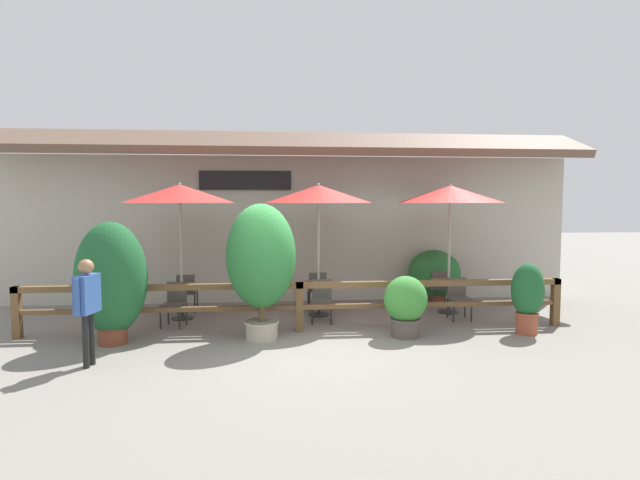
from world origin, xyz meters
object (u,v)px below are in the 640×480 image
Objects in this scene: potted_plant_entrance_palm at (405,304)px; chair_middle_wallside at (317,288)px; pedestrian at (87,298)px; patio_umbrella_middle at (319,194)px; chair_near_wallside at (187,291)px; potted_plant_tall_tropical at (111,280)px; potted_plant_corner_fern at (527,296)px; patio_umbrella_near at (180,194)px; chair_near_streetside at (175,302)px; patio_umbrella_far at (450,194)px; chair_far_streetside at (459,296)px; dining_table_far at (448,287)px; chair_far_wallside at (439,286)px; dining_table_middle at (319,289)px; potted_plant_small_flowering at (434,275)px; dining_table_near at (182,292)px; chair_middle_streetside at (322,298)px; potted_plant_broad_leaf at (261,259)px.

chair_middle_wallside is at bearing 119.42° from potted_plant_entrance_palm.
potted_plant_entrance_palm is at bearing 113.96° from pedestrian.
chair_near_wallside is at bearing 169.17° from patio_umbrella_middle.
chair_near_wallside is 0.41× the size of potted_plant_tall_tropical.
chair_near_wallside is at bearing 150.74° from potted_plant_entrance_palm.
patio_umbrella_middle reaches higher than potted_plant_corner_fern.
chair_near_streetside is (-0.03, -0.63, -2.15)m from patio_umbrella_near.
chair_near_streetside is 6.28m from patio_umbrella_far.
chair_near_streetside and chair_near_wallside have the same top height.
chair_middle_wallside is at bearing 157.97° from chair_far_streetside.
dining_table_far is 0.65m from chair_far_streetside.
chair_near_streetside is at bearing -173.23° from dining_table_far.
chair_far_wallside is (0.01, 0.65, -2.15)m from patio_umbrella_far.
dining_table_far is 2.08m from potted_plant_corner_fern.
potted_plant_corner_fern is at bearing -54.33° from chair_far_streetside.
chair_near_streetside is 1.25m from chair_near_wallside.
dining_table_middle is at bearing 24.39° from chair_near_streetside.
chair_near_wallside reaches higher than dining_table_middle.
potted_plant_corner_fern is (3.76, -1.89, -1.92)m from patio_umbrella_middle.
potted_plant_small_flowering is at bearing 133.22° from pedestrian.
chair_far_streetside is 0.65× the size of potted_plant_corner_fern.
dining_table_middle is 0.74× the size of potted_plant_entrance_palm.
patio_umbrella_near is 3.50m from pedestrian.
potted_plant_corner_fern is (2.33, -0.02, 0.12)m from potted_plant_entrance_palm.
dining_table_near is 1.00× the size of dining_table_middle.
dining_table_far is at bearing 18.51° from chair_middle_streetside.
patio_umbrella_near reaches higher than potted_plant_entrance_palm.
chair_middle_wallside is (0.03, 0.61, -2.15)m from patio_umbrella_middle.
patio_umbrella_far is 2.25m from chair_far_wallside.
potted_plant_broad_leaf is (-4.10, -1.16, 0.96)m from chair_far_streetside.
potted_plant_entrance_palm is 3.41m from potted_plant_small_flowering.
dining_table_near is at bearing -179.31° from patio_umbrella_far.
potted_plant_tall_tropical is (-3.78, -1.85, 0.55)m from dining_table_middle.
dining_table_near is 0.63m from chair_near_streetside.
potted_plant_broad_leaf is at bearing 62.37° from chair_middle_wallside.
patio_umbrella_middle reaches higher than chair_far_wallside.
dining_table_middle is 0.95× the size of chair_far_wallside.
chair_middle_wallside is 2.86m from potted_plant_entrance_palm.
patio_umbrella_far is at bearing 17.93° from chair_near_streetside.
dining_table_near is 0.29× the size of patio_umbrella_far.
chair_middle_wallside and chair_far_wallside have the same top height.
patio_umbrella_far is 1.77× the size of pedestrian.
potted_plant_tall_tropical reaches higher than chair_near_wallside.
potted_plant_small_flowering reaches higher than chair_middle_wallside.
potted_plant_corner_fern reaches higher than chair_far_wallside.
dining_table_near is 5.85m from chair_far_streetside.
chair_far_streetside is at bearing -91.07° from dining_table_far.
patio_umbrella_middle is at bearing 20.43° from chair_far_wallside.
chair_middle_streetside is 1.00× the size of chair_far_wallside.
potted_plant_broad_leaf is at bearing -45.33° from dining_table_near.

